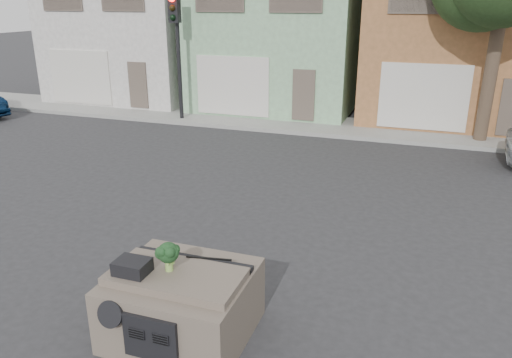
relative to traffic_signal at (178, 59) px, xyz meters
The scene contains 11 objects.
ground_plane 11.79m from the traffic_signal, 55.62° to the right, with size 120.00×120.00×0.00m, color #303033.
sidewalk 7.03m from the traffic_signal, ahead, with size 40.00×3.00×0.15m, color gray.
townhouse_white 6.84m from the traffic_signal, 131.99° to the left, with size 7.20×8.20×7.55m, color silver.
townhouse_mint 5.96m from the traffic_signal, 59.04° to the left, with size 7.20×8.20×7.55m, color #8BB98C.
townhouse_tan 11.69m from the traffic_signal, 25.46° to the left, with size 7.20×8.20×7.55m, color #9F673C.
traffic_signal is the anchor object (origin of this frame).
tree_near 11.63m from the traffic_signal, ahead, with size 4.40×4.00×8.50m, color #223919.
car_dashboard 14.23m from the traffic_signal, 62.53° to the right, with size 2.00×1.80×1.12m, color #675A4E.
instrument_hump 14.21m from the traffic_signal, 65.26° to the right, with size 0.48×0.38×0.20m, color black.
wiper_arm 13.96m from the traffic_signal, 60.78° to the right, with size 0.70×0.03×0.02m, color black.
broccoli 14.19m from the traffic_signal, 63.17° to the right, with size 0.37×0.37×0.45m, color #153217.
Camera 1 is at (3.14, -8.67, 4.80)m, focal length 35.00 mm.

